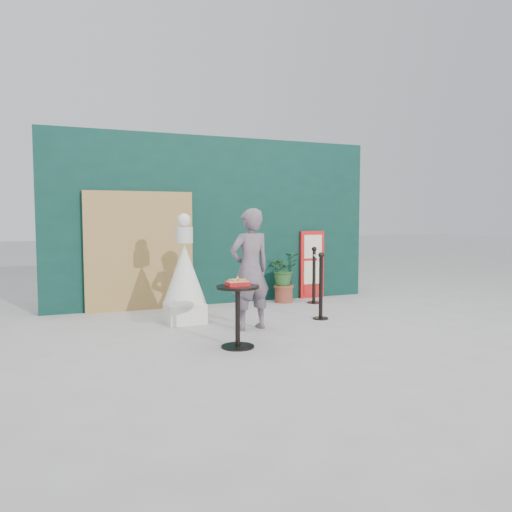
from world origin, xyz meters
name	(u,v)px	position (x,y,z in m)	size (l,w,h in m)	color
ground	(292,342)	(0.00, 0.00, 0.00)	(60.00, 60.00, 0.00)	#ADAAA5
back_wall	(215,221)	(0.00, 3.15, 1.50)	(6.00, 0.30, 3.00)	#092C25
bamboo_fence	(140,251)	(-1.40, 2.94, 1.00)	(1.80, 0.08, 2.00)	tan
woman	(250,269)	(-0.23, 0.87, 0.84)	(0.62, 0.40, 1.69)	slate
menu_board	(312,264)	(1.90, 2.95, 0.65)	(0.50, 0.07, 1.30)	red
statue	(185,278)	(-0.96, 1.65, 0.66)	(0.63, 0.63, 1.62)	white
cafe_table	(238,307)	(-0.73, 0.01, 0.50)	(0.52, 0.52, 0.75)	black
food_basket	(238,283)	(-0.72, 0.02, 0.79)	(0.26, 0.19, 0.11)	red
planter	(284,273)	(1.17, 2.69, 0.53)	(0.54, 0.47, 0.92)	brown
stanchion_barrier	(317,281)	(1.34, 1.75, 0.49)	(0.84, 1.54, 1.03)	black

